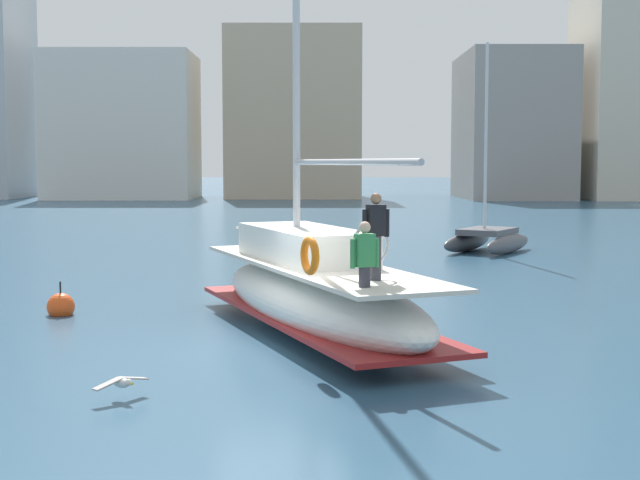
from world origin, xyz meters
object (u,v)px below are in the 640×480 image
(main_sailboat, at_px, (318,290))
(seagull, at_px, (125,382))
(moored_catamaran, at_px, (491,238))
(mooring_buoy, at_px, (64,307))

(main_sailboat, distance_m, seagull, 6.14)
(moored_catamaran, bearing_deg, main_sailboat, -111.93)
(seagull, distance_m, mooring_buoy, 8.18)
(moored_catamaran, relative_size, seagull, 10.34)
(main_sailboat, distance_m, moored_catamaran, 18.26)
(main_sailboat, height_order, seagull, main_sailboat)
(moored_catamaran, xyz_separation_m, mooring_buoy, (-12.85, -14.75, -0.39))
(moored_catamaran, xyz_separation_m, seagull, (-9.72, -22.31, -0.30))
(seagull, bearing_deg, moored_catamaran, 66.45)
(moored_catamaran, bearing_deg, seagull, -113.55)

